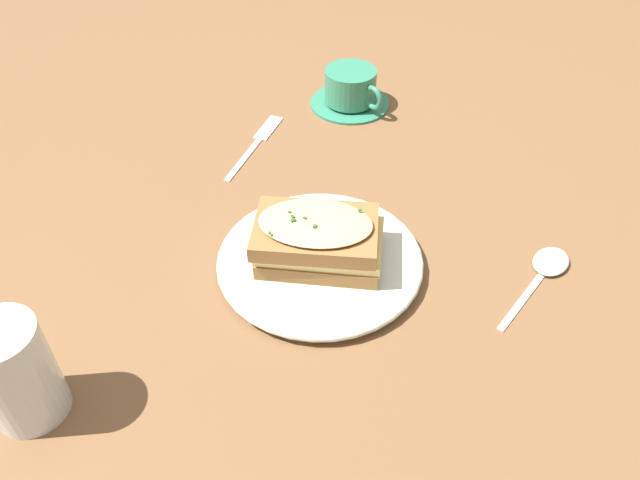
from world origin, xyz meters
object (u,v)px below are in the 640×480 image
object	(u,v)px
dinner_plate	(320,261)
water_glass	(16,373)
sandwich	(318,239)
teacup_with_saucer	(351,90)
spoon	(548,266)
fork	(260,139)

from	to	relation	value
dinner_plate	water_glass	size ratio (longest dim) A/B	2.14
sandwich	water_glass	world-z (taller)	water_glass
teacup_with_saucer	spoon	xyz separation A→B (m)	(-0.16, -0.41, -0.02)
dinner_plate	spoon	world-z (taller)	dinner_plate
teacup_with_saucer	fork	distance (m)	0.18
sandwich	fork	xyz separation A→B (m)	(0.16, 0.24, -0.04)
sandwich	teacup_with_saucer	bearing A→B (deg)	30.04
teacup_with_saucer	water_glass	bearing A→B (deg)	-70.57
water_glass	spoon	size ratio (longest dim) A/B	0.72
dinner_plate	fork	size ratio (longest dim) A/B	1.40
sandwich	spoon	size ratio (longest dim) A/B	1.08
water_glass	fork	size ratio (longest dim) A/B	0.65
sandwich	teacup_with_saucer	distance (m)	0.38
dinner_plate	teacup_with_saucer	size ratio (longest dim) A/B	1.81
sandwich	water_glass	distance (m)	0.34
water_glass	fork	distance (m)	0.51
sandwich	spoon	xyz separation A→B (m)	(0.17, -0.22, -0.04)
teacup_with_saucer	dinner_plate	bearing A→B (deg)	-48.23
fork	spoon	distance (m)	0.46
fork	teacup_with_saucer	bearing A→B (deg)	56.38
dinner_plate	teacup_with_saucer	xyz separation A→B (m)	(0.33, 0.19, 0.02)
dinner_plate	teacup_with_saucer	bearing A→B (deg)	30.37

